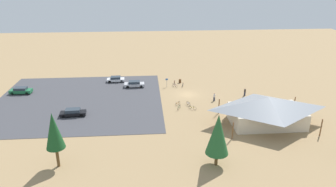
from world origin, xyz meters
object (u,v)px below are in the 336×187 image
Objects in this scene: bicycle_yellow_trailside at (192,108)px; visitor_at_bikes at (245,92)px; trash_bin at (180,81)px; car_green_back_corner at (21,90)px; bicycle_orange_edge_south at (178,104)px; bicycle_silver_yard_left at (183,85)px; car_white_inner_stall at (116,79)px; bicycle_red_back_row at (174,82)px; pine_east at (218,134)px; car_silver_end_stall at (134,84)px; bicycle_purple_by_bin at (175,85)px; visitor_crossing_yard at (214,97)px; lot_sign at (167,81)px; bicycle_blue_near_porch at (188,104)px; car_black_far_end at (73,112)px; bike_pavilion at (267,109)px; pine_mideast at (54,131)px; bicycle_green_yard_right at (179,107)px.

visitor_at_bikes reaches higher than bicycle_yellow_trailside.
car_green_back_corner is at bearing 7.20° from trash_bin.
bicycle_orange_edge_south is 0.82× the size of bicycle_silver_yard_left.
car_green_back_corner is 1.11× the size of car_white_inner_stall.
bicycle_silver_yard_left is at bearing -177.31° from car_green_back_corner.
bicycle_orange_edge_south is (0.64, 13.32, 0.01)m from bicycle_red_back_row.
car_silver_end_stall is (12.15, -33.07, -4.06)m from pine_east.
visitor_crossing_yard is (-7.42, 9.17, 0.55)m from bicycle_purple_by_bin.
visitor_at_bikes reaches higher than bicycle_orange_edge_south.
lot_sign is 1.62× the size of bicycle_purple_by_bin.
bicycle_blue_near_porch is at bearing 19.11° from visitor_at_bikes.
lot_sign is at bearing -72.96° from bicycle_yellow_trailside.
bicycle_orange_edge_south is 0.32× the size of car_white_inner_stall.
car_white_inner_stall is at bearing -108.75° from car_black_far_end.
bicycle_silver_yard_left is (-1.88, -0.03, 0.00)m from bicycle_purple_by_bin.
bike_pavilion is 8.72× the size of visitor_crossing_yard.
visitor_at_bikes reaches higher than car_silver_end_stall.
pine_mideast is 28.44m from bicycle_yellow_trailside.
pine_mideast reaches higher than bicycle_purple_by_bin.
bicycle_green_yard_right is at bearing -136.22° from pine_mideast.
bicycle_orange_edge_south is at bearing 15.30° from visitor_at_bikes.
bicycle_silver_yard_left is at bearing -91.10° from bicycle_blue_near_porch.
bike_pavilion reaches higher than car_black_far_end.
pine_east is 1.64× the size of car_green_back_corner.
lot_sign is 35.94m from pine_mideast.
pine_mideast is 4.94× the size of bicycle_silver_yard_left.
lot_sign is 7.64m from car_silver_end_stall.
trash_bin is 0.19× the size of car_black_far_end.
car_white_inner_stall is 25.71m from visitor_crossing_yard.
visitor_at_bikes is at bearing 152.44° from bicycle_silver_yard_left.
visitor_crossing_yard reaches higher than car_green_back_corner.
bike_pavilion is at bearing 159.04° from car_green_back_corner.
bike_pavilion is at bearing 121.77° from bicycle_red_back_row.
bicycle_orange_edge_south is 0.80× the size of visitor_at_bikes.
visitor_at_bikes is at bearing -161.26° from visitor_crossing_yard.
visitor_at_bikes is (-28.91, 11.49, 0.18)m from car_white_inner_stall.
pine_east reaches higher than bicycle_silver_yard_left.
car_silver_end_stall reaches higher than bicycle_red_back_row.
bike_pavilion reaches higher than bicycle_red_back_row.
trash_bin is 0.62× the size of bicycle_yellow_trailside.
bicycle_blue_near_porch is at bearing -75.19° from bicycle_yellow_trailside.
bicycle_red_back_row is 0.99× the size of bicycle_silver_yard_left.
car_black_far_end is (1.29, -16.61, -4.78)m from pine_mideast.
lot_sign is at bearing -119.32° from pine_mideast.
bicycle_silver_yard_left is 26.78m from car_black_far_end.
car_green_back_corner is (48.91, -18.73, -2.11)m from bike_pavilion.
bike_pavilion is 24.07m from bicycle_silver_yard_left.
bicycle_purple_by_bin is 0.86× the size of bicycle_green_yard_right.
lot_sign is 18.00m from visitor_at_bikes.
pine_east is at bearing 94.10° from bicycle_red_back_row.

